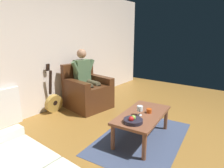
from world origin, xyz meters
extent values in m
plane|color=brown|center=(0.00, 0.00, 0.00)|extent=(7.02, 7.02, 0.00)
cube|color=beige|center=(0.00, -2.78, 1.29)|extent=(6.25, 0.06, 2.59)
cube|color=#343F5A|center=(0.25, -0.57, 0.00)|extent=(1.91, 1.36, 0.01)
cube|color=#472613|center=(-0.22, -2.17, 0.22)|extent=(0.92, 0.95, 0.44)
cube|color=#472613|center=(-0.22, -2.11, 0.49)|extent=(0.61, 0.79, 0.10)
cube|color=#472613|center=(-0.55, -2.13, 0.56)|extent=(0.27, 0.86, 0.24)
cube|color=#472613|center=(0.10, -2.22, 0.56)|extent=(0.27, 0.86, 0.24)
cube|color=#472613|center=(-0.28, -2.53, 0.70)|extent=(0.82, 0.24, 0.53)
cube|color=#4B6744|center=(-0.25, -2.36, 0.80)|extent=(0.37, 0.23, 0.52)
sphere|color=#A87A5B|center=(-0.25, -2.36, 1.19)|extent=(0.21, 0.21, 0.21)
cylinder|color=brown|center=(-0.32, -2.14, 0.55)|extent=(0.19, 0.44, 0.13)
cylinder|color=brown|center=(-0.29, -1.93, 0.27)|extent=(0.13, 0.13, 0.54)
cylinder|color=#4B6744|center=(-0.45, -2.28, 0.91)|extent=(0.21, 0.12, 0.29)
cylinder|color=brown|center=(-0.12, -2.17, 0.55)|extent=(0.19, 0.44, 0.13)
cylinder|color=brown|center=(-0.09, -1.96, 0.27)|extent=(0.13, 0.13, 0.54)
cylinder|color=#4B6744|center=(-0.04, -2.34, 0.91)|extent=(0.21, 0.12, 0.29)
cube|color=brown|center=(0.25, -0.57, 0.40)|extent=(1.15, 0.69, 0.04)
cylinder|color=brown|center=(-0.27, -0.39, 0.19)|extent=(0.06, 0.06, 0.38)
cylinder|color=brown|center=(0.72, -0.28, 0.19)|extent=(0.06, 0.06, 0.38)
cylinder|color=brown|center=(-0.22, -0.86, 0.19)|extent=(0.06, 0.06, 0.38)
cylinder|color=brown|center=(0.77, -0.76, 0.19)|extent=(0.06, 0.06, 0.38)
cylinder|color=#A8853D|center=(0.41, -2.57, 0.19)|extent=(0.38, 0.15, 0.39)
cylinder|color=black|center=(0.41, -2.52, 0.21)|extent=(0.11, 0.02, 0.11)
cube|color=black|center=(0.41, -2.63, 0.64)|extent=(0.05, 0.10, 0.51)
cube|color=black|center=(0.41, -2.67, 0.95)|extent=(0.07, 0.05, 0.14)
cube|color=white|center=(1.32, -2.71, 0.34)|extent=(0.52, 0.06, 0.69)
cylinder|color=silver|center=(0.33, -0.58, 0.42)|extent=(0.07, 0.07, 0.01)
cylinder|color=silver|center=(0.33, -0.58, 0.46)|extent=(0.01, 0.01, 0.07)
cylinder|color=silver|center=(0.33, -0.58, 0.53)|extent=(0.09, 0.09, 0.07)
cylinder|color=#590C19|center=(0.33, -0.58, 0.51)|extent=(0.08, 0.08, 0.03)
cylinder|color=black|center=(0.61, -0.53, 0.45)|extent=(0.27, 0.27, 0.05)
sphere|color=red|center=(0.65, -0.53, 0.49)|extent=(0.07, 0.07, 0.07)
sphere|color=#75A435|center=(0.60, -0.53, 0.49)|extent=(0.07, 0.07, 0.07)
cylinder|color=#B44414|center=(0.17, -0.51, 0.45)|extent=(0.08, 0.08, 0.07)
camera|label=1|loc=(2.78, 0.73, 1.62)|focal=31.36mm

